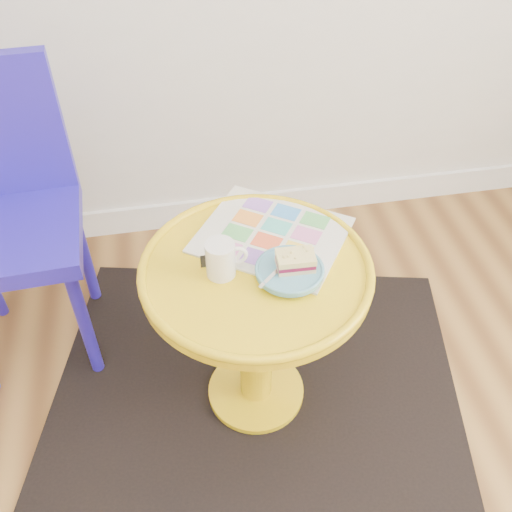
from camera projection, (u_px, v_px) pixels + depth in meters
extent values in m
cube|color=white|center=(154.00, 217.00, 2.42)|extent=(4.00, 0.02, 0.12)
cube|color=black|center=(256.00, 392.00, 1.85)|extent=(1.52, 1.37, 0.01)
cylinder|color=gold|center=(256.00, 391.00, 1.85)|extent=(0.31, 0.31, 0.03)
cylinder|color=gold|center=(256.00, 338.00, 1.66)|extent=(0.10, 0.10, 0.52)
cylinder|color=gold|center=(256.00, 272.00, 1.48)|extent=(0.60, 0.60, 0.03)
cylinder|color=#261AAD|center=(85.00, 326.00, 1.77)|extent=(0.04, 0.04, 0.45)
cylinder|color=#261AAD|center=(84.00, 254.00, 2.01)|extent=(0.04, 0.04, 0.45)
cube|color=#261AAD|center=(8.00, 235.00, 1.69)|extent=(0.44, 0.44, 0.06)
cube|color=silver|center=(272.00, 235.00, 1.55)|extent=(0.49, 0.48, 0.01)
cylinder|color=white|center=(220.00, 259.00, 1.42)|extent=(0.08, 0.08, 0.10)
torus|color=white|center=(237.00, 256.00, 1.42)|extent=(0.06, 0.01, 0.06)
cylinder|color=#D1B78C|center=(220.00, 246.00, 1.39)|extent=(0.07, 0.07, 0.01)
cylinder|color=#5396B0|center=(289.00, 273.00, 1.44)|extent=(0.07, 0.07, 0.01)
cylinder|color=#5396B0|center=(290.00, 271.00, 1.43)|extent=(0.17, 0.17, 0.01)
cube|color=#D3BC8C|center=(295.00, 265.00, 1.43)|extent=(0.10, 0.07, 0.01)
cube|color=maroon|center=(295.00, 261.00, 1.42)|extent=(0.10, 0.07, 0.01)
cube|color=#EADB8C|center=(296.00, 257.00, 1.41)|extent=(0.10, 0.07, 0.02)
cube|color=silver|center=(273.00, 275.00, 1.41)|extent=(0.09, 0.08, 0.00)
cube|color=silver|center=(289.00, 259.00, 1.45)|extent=(0.04, 0.04, 0.00)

